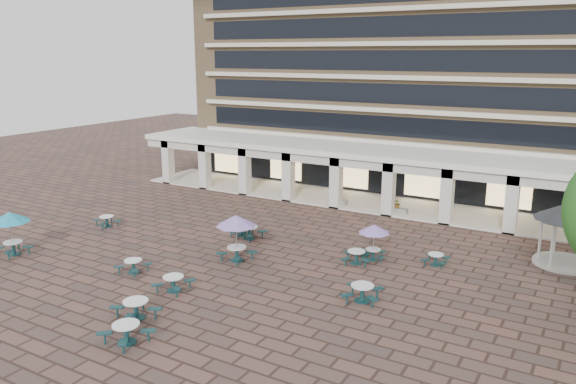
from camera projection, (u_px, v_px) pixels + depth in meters
name	position (u px, v px, depth m)	size (l,w,h in m)	color
ground	(275.00, 263.00, 31.83)	(120.00, 120.00, 0.00)	brown
apartment_building	(423.00, 41.00, 50.18)	(40.00, 15.50, 25.20)	#977A55
retail_arcade	(374.00, 167.00, 43.53)	(42.00, 6.60, 4.40)	white
picnic_table_0	(133.00, 265.00, 30.30)	(1.67, 1.67, 0.72)	#123337
picnic_table_1	(126.00, 332.00, 22.89)	(2.06, 2.06, 0.84)	#123337
picnic_table_2	(136.00, 308.00, 25.03)	(2.29, 2.29, 0.85)	#123337
picnic_table_4	(10.00, 219.00, 32.56)	(2.25, 2.25, 2.60)	#123337
picnic_table_5	(173.00, 282.00, 27.92)	(1.88, 1.88, 0.78)	#123337
picnic_table_6	(236.00, 222.00, 31.59)	(2.33, 2.33, 2.69)	#123337
picnic_table_7	(356.00, 256.00, 31.61)	(2.01, 2.01, 0.76)	#123337
picnic_table_8	(107.00, 220.00, 38.41)	(1.97, 1.97, 0.73)	#123337
picnic_table_9	(249.00, 231.00, 35.83)	(2.01, 2.01, 0.81)	#123337
picnic_table_10	(362.00, 291.00, 26.76)	(2.10, 2.10, 0.83)	#123337
picnic_table_11	(374.00, 230.00, 31.85)	(1.81, 1.81, 2.09)	#123337
picnic_table_12	(242.00, 230.00, 36.44)	(1.65, 1.65, 0.70)	#123337
picnic_table_13	(436.00, 258.00, 31.37)	(1.49, 1.49, 0.66)	#123337
gazebo	(570.00, 218.00, 30.92)	(3.85, 3.85, 3.58)	beige
planter_left	(338.00, 199.00, 43.59)	(1.50, 0.88, 1.35)	gray
planter_right	(397.00, 208.00, 41.25)	(1.50, 0.77, 1.22)	gray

